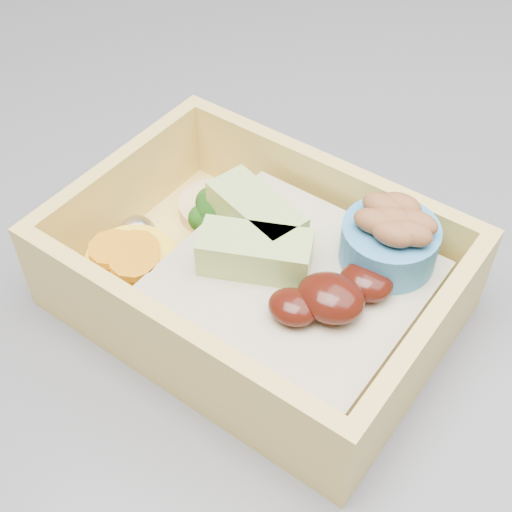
% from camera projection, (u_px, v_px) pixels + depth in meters
% --- Properties ---
extents(bento_box, '(0.23, 0.18, 0.08)m').
position_uv_depth(bento_box, '(268.00, 276.00, 0.39)').
color(bento_box, '#E7C55F').
rests_on(bento_box, island).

